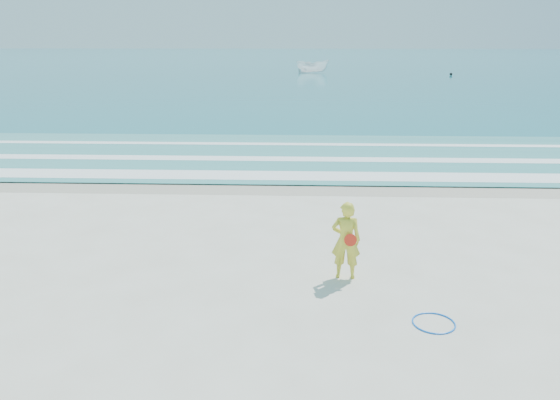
{
  "coord_description": "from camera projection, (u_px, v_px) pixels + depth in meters",
  "views": [
    {
      "loc": [
        0.35,
        -9.7,
        5.17
      ],
      "look_at": [
        -0.19,
        4.0,
        1.0
      ],
      "focal_mm": 35.0,
      "sensor_mm": 36.0,
      "label": 1
    }
  ],
  "objects": [
    {
      "name": "buoy",
      "position": [
        451.0,
        74.0,
        70.86
      ],
      "size": [
        0.37,
        0.37,
        0.37
      ],
      "primitive_type": "sphere",
      "color": "black",
      "rests_on": "ocean"
    },
    {
      "name": "foam_near",
      "position": [
        292.0,
        176.0,
        20.63
      ],
      "size": [
        400.0,
        1.4,
        0.01
      ],
      "primitive_type": "cube",
      "color": "white",
      "rests_on": "shallow"
    },
    {
      "name": "hoop",
      "position": [
        434.0,
        323.0,
        10.17
      ],
      "size": [
        0.92,
        0.92,
        0.03
      ],
      "primitive_type": "torus",
      "rotation": [
        0.0,
        0.0,
        0.16
      ],
      "color": "blue",
      "rests_on": "ground"
    },
    {
      "name": "foam_mid",
      "position": [
        293.0,
        159.0,
        23.4
      ],
      "size": [
        400.0,
        0.9,
        0.01
      ],
      "primitive_type": "cube",
      "color": "white",
      "rests_on": "shallow"
    },
    {
      "name": "foam_far",
      "position": [
        294.0,
        144.0,
        26.55
      ],
      "size": [
        400.0,
        0.6,
        0.01
      ],
      "primitive_type": "cube",
      "color": "white",
      "rests_on": "shallow"
    },
    {
      "name": "ground",
      "position": [
        282.0,
        307.0,
        10.79
      ],
      "size": [
        400.0,
        400.0,
        0.0
      ],
      "primitive_type": "plane",
      "color": "silver",
      "rests_on": "ground"
    },
    {
      "name": "ocean",
      "position": [
        301.0,
        61.0,
        111.16
      ],
      "size": [
        400.0,
        190.0,
        0.04
      ],
      "primitive_type": "cube",
      "color": "#19727F",
      "rests_on": "ground"
    },
    {
      "name": "boat",
      "position": [
        313.0,
        66.0,
        75.52
      ],
      "size": [
        4.75,
        2.35,
        1.76
      ],
      "primitive_type": "imported",
      "rotation": [
        0.0,
        0.0,
        1.43
      ],
      "color": "white",
      "rests_on": "ocean"
    },
    {
      "name": "shallow",
      "position": [
        293.0,
        155.0,
        24.16
      ],
      "size": [
        400.0,
        10.0,
        0.01
      ],
      "primitive_type": "cube",
      "color": "#59B7AD",
      "rests_on": "ocean"
    },
    {
      "name": "wet_sand",
      "position": [
        291.0,
        186.0,
        19.4
      ],
      "size": [
        400.0,
        2.4,
        0.0
      ],
      "primitive_type": "cube",
      "color": "#B2A893",
      "rests_on": "ground"
    },
    {
      "name": "woman",
      "position": [
        346.0,
        240.0,
        11.88
      ],
      "size": [
        0.68,
        0.48,
        1.75
      ],
      "color": "gold",
      "rests_on": "ground"
    }
  ]
}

